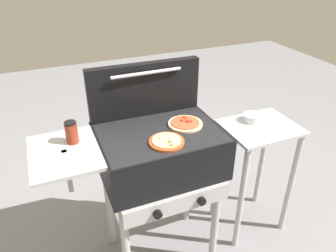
{
  "coord_description": "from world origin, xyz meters",
  "views": [
    {
      "loc": [
        -0.51,
        -1.35,
        1.75
      ],
      "look_at": [
        0.05,
        0.0,
        0.92
      ],
      "focal_mm": 34.55,
      "sensor_mm": 36.0,
      "label": 1
    }
  ],
  "objects": [
    {
      "name": "prep_table",
      "position": [
        0.66,
        0.0,
        0.56
      ],
      "size": [
        0.44,
        0.36,
        0.79
      ],
      "color": "#B2B2B7",
      "rests_on": "ground_plane"
    },
    {
      "name": "sauce_jar",
      "position": [
        -0.43,
        0.06,
        0.96
      ],
      "size": [
        0.06,
        0.06,
        0.11
      ],
      "color": "maroon",
      "rests_on": "grill"
    },
    {
      "name": "ground_plane",
      "position": [
        0.0,
        0.0,
        0.0
      ],
      "size": [
        8.0,
        8.0,
        0.0
      ],
      "primitive_type": "plane",
      "color": "gray"
    },
    {
      "name": "grill",
      "position": [
        -0.01,
        -0.0,
        0.76
      ],
      "size": [
        0.96,
        0.53,
        0.9
      ],
      "color": "black",
      "rests_on": "ground_plane"
    },
    {
      "name": "pizza_cheese",
      "position": [
        -0.01,
        -0.12,
        0.91
      ],
      "size": [
        0.17,
        0.17,
        0.03
      ],
      "color": "#C64723",
      "rests_on": "grill"
    },
    {
      "name": "pizza_pepperoni",
      "position": [
        0.15,
        0.01,
        0.91
      ],
      "size": [
        0.19,
        0.19,
        0.03
      ],
      "color": "beige",
      "rests_on": "grill"
    },
    {
      "name": "topping_bowl_near",
      "position": [
        0.65,
        0.08,
        0.81
      ],
      "size": [
        0.11,
        0.11,
        0.04
      ],
      "color": "silver",
      "rests_on": "prep_table"
    },
    {
      "name": "grill_lid_open",
      "position": [
        0.0,
        0.21,
        1.05
      ],
      "size": [
        0.63,
        0.09,
        0.3
      ],
      "color": "black",
      "rests_on": "grill"
    }
  ]
}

